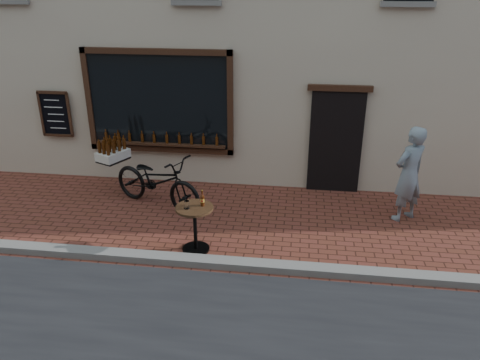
# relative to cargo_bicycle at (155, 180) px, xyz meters

# --- Properties ---
(ground) EXTENTS (90.00, 90.00, 0.00)m
(ground) POSITION_rel_cargo_bicycle_xyz_m (1.68, -2.19, -0.58)
(ground) COLOR #5C2B1D
(ground) RESTS_ON ground
(kerb) EXTENTS (90.00, 0.25, 0.12)m
(kerb) POSITION_rel_cargo_bicycle_xyz_m (1.68, -1.99, -0.52)
(kerb) COLOR slate
(kerb) RESTS_ON ground
(cargo_bicycle) EXTENTS (2.54, 1.66, 1.21)m
(cargo_bicycle) POSITION_rel_cargo_bicycle_xyz_m (0.00, 0.00, 0.00)
(cargo_bicycle) COLOR black
(cargo_bicycle) RESTS_ON ground
(bistro_table) EXTENTS (0.64, 0.64, 1.09)m
(bistro_table) POSITION_rel_cargo_bicycle_xyz_m (1.16, -1.55, 0.01)
(bistro_table) COLOR black
(bistro_table) RESTS_ON ground
(pedestrian) EXTENTS (0.81, 0.76, 1.85)m
(pedestrian) POSITION_rel_cargo_bicycle_xyz_m (4.89, 0.10, 0.35)
(pedestrian) COLOR gray
(pedestrian) RESTS_ON ground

